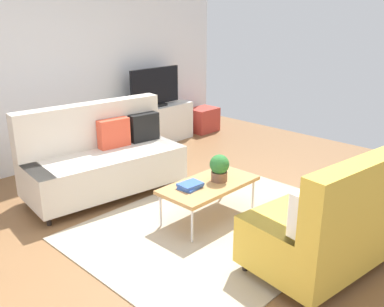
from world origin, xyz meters
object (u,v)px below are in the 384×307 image
at_px(coffee_table, 209,186).
at_px(potted_plant, 219,167).
at_px(tv, 155,88).
at_px(couch_beige, 103,158).
at_px(table_book_0, 191,187).
at_px(couch_green, 347,215).
at_px(vase_0, 125,105).
at_px(bottle_1, 140,104).
at_px(tv_console, 155,125).
at_px(storage_trunk, 203,120).
at_px(bottle_0, 136,104).

relative_size(coffee_table, potted_plant, 3.71).
xyz_separation_m(tv, potted_plant, (-1.31, -2.53, -0.38)).
relative_size(couch_beige, table_book_0, 8.30).
bearing_deg(potted_plant, table_book_0, 167.51).
height_order(couch_green, coffee_table, couch_green).
height_order(couch_beige, coffee_table, couch_beige).
bearing_deg(table_book_0, potted_plant, -12.49).
bearing_deg(couch_green, vase_0, 89.04).
bearing_deg(vase_0, potted_plant, -105.71).
distance_m(table_book_0, bottle_1, 2.78).
bearing_deg(couch_green, bottle_1, 85.51).
distance_m(couch_green, tv_console, 4.11).
distance_m(storage_trunk, bottle_0, 1.63).
relative_size(tv_console, storage_trunk, 2.69).
bearing_deg(table_book_0, bottle_1, 61.29).
distance_m(couch_green, table_book_0, 1.55).
bearing_deg(table_book_0, couch_beige, 95.99).
height_order(tv_console, potted_plant, potted_plant).
relative_size(potted_plant, table_book_0, 1.23).
height_order(couch_green, vase_0, couch_green).
xyz_separation_m(couch_green, bottle_0, (0.73, 3.89, 0.31)).
distance_m(tv, storage_trunk, 1.32).
bearing_deg(couch_green, storage_trunk, 66.84).
bearing_deg(storage_trunk, table_book_0, -139.55).
xyz_separation_m(potted_plant, vase_0, (0.73, 2.60, 0.16)).
bearing_deg(tv_console, storage_trunk, -5.19).
distance_m(storage_trunk, table_book_0, 3.65).
relative_size(coffee_table, tv, 1.10).
bearing_deg(potted_plant, storage_trunk, 45.42).
height_order(vase_0, bottle_1, bottle_1).
relative_size(tv_console, bottle_0, 6.15).
relative_size(couch_green, table_book_0, 8.30).
height_order(couch_green, bottle_0, couch_green).
bearing_deg(tv, bottle_0, -177.37).
height_order(tv, table_book_0, tv).
bearing_deg(tv, bottle_1, -176.69).
relative_size(coffee_table, storage_trunk, 2.12).
xyz_separation_m(tv, storage_trunk, (1.10, -0.08, -0.73)).
height_order(coffee_table, vase_0, vase_0).
bearing_deg(coffee_table, tv_console, 60.15).
bearing_deg(bottle_0, storage_trunk, -2.24).
bearing_deg(vase_0, table_book_0, -113.51).
bearing_deg(storage_trunk, couch_green, -120.63).
relative_size(coffee_table, bottle_0, 4.83).
height_order(tv_console, bottle_1, bottle_1).
relative_size(storage_trunk, table_book_0, 2.17).
relative_size(bottle_0, bottle_1, 1.14).
xyz_separation_m(couch_beige, tv, (1.82, 1.08, 0.51)).
bearing_deg(bottle_1, couch_green, -101.96).
xyz_separation_m(couch_green, coffee_table, (-0.27, 1.42, -0.05)).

